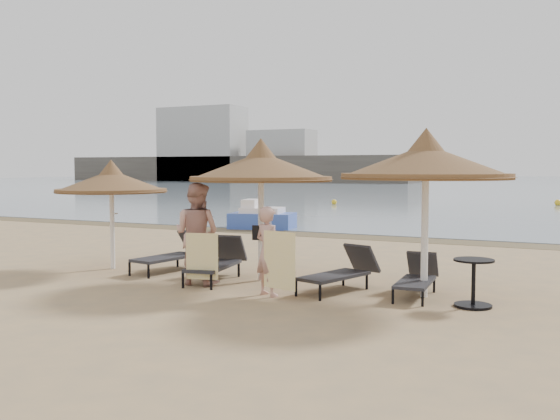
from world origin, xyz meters
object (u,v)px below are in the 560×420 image
(palapa_center, at_px, (261,167))
(lounger_far_right, at_px, (417,277))
(lounger_near_right, at_px, (342,271))
(person_right, at_px, (268,244))
(lounger_near_left, at_px, (218,261))
(palapa_right, at_px, (426,163))
(palapa_left, at_px, (111,182))
(side_table, at_px, (473,284))
(person_left, at_px, (197,226))
(lounger_far_left, at_px, (174,253))
(pedal_boat, at_px, (262,218))

(palapa_center, height_order, lounger_far_right, palapa_center)
(palapa_center, height_order, lounger_near_right, palapa_center)
(palapa_center, height_order, person_right, palapa_center)
(lounger_near_left, xyz_separation_m, lounger_far_right, (4.16, 0.25, -0.06))
(palapa_right, height_order, lounger_near_left, palapa_right)
(palapa_left, xyz_separation_m, lounger_near_left, (2.96, -0.12, -1.63))
(side_table, bearing_deg, palapa_center, 172.14)
(lounger_far_right, bearing_deg, lounger_near_right, -175.78)
(palapa_left, height_order, lounger_far_right, palapa_left)
(palapa_left, bearing_deg, palapa_right, 0.11)
(lounger_near_left, height_order, person_left, person_left)
(person_right, bearing_deg, lounger_far_right, -131.40)
(palapa_left, distance_m, lounger_far_left, 2.21)
(lounger_near_right, height_order, pedal_boat, pedal_boat)
(palapa_left, relative_size, person_left, 1.08)
(side_table, bearing_deg, lounger_near_left, 176.67)
(lounger_far_left, bearing_deg, palapa_left, -154.98)
(pedal_boat, bearing_deg, lounger_near_left, -78.22)
(lounger_far_left, relative_size, pedal_boat, 0.78)
(palapa_left, height_order, lounger_far_left, palapa_left)
(person_left, bearing_deg, lounger_far_left, -40.03)
(palapa_center, bearing_deg, palapa_left, -177.37)
(lounger_far_left, distance_m, lounger_near_left, 1.61)
(lounger_far_left, relative_size, lounger_near_right, 1.03)
(lounger_far_left, distance_m, side_table, 6.82)
(palapa_center, relative_size, lounger_near_left, 1.45)
(side_table, distance_m, person_left, 5.45)
(lounger_far_left, height_order, lounger_near_right, lounger_far_left)
(person_left, bearing_deg, lounger_far_right, -169.18)
(palapa_center, height_order, pedal_boat, palapa_center)
(palapa_left, relative_size, person_right, 1.34)
(lounger_near_left, height_order, lounger_near_right, lounger_near_left)
(side_table, relative_size, pedal_boat, 0.31)
(palapa_center, xyz_separation_m, lounger_far_left, (-2.38, 0.24, -1.97))
(lounger_far_left, bearing_deg, palapa_right, 5.13)
(lounger_far_left, xyz_separation_m, lounger_near_right, (4.28, -0.48, -0.02))
(lounger_near_right, xyz_separation_m, person_left, (-2.89, -0.67, 0.81))
(lounger_near_right, distance_m, pedal_boat, 12.16)
(lounger_near_right, relative_size, side_table, 2.43)
(palapa_center, distance_m, person_left, 1.79)
(lounger_near_left, xyz_separation_m, person_left, (-0.13, -0.61, 0.79))
(palapa_left, xyz_separation_m, palapa_center, (3.82, 0.18, 0.34))
(lounger_far_right, relative_size, person_left, 0.73)
(palapa_left, relative_size, lounger_near_left, 1.24)
(palapa_right, xyz_separation_m, side_table, (0.94, -0.44, -2.07))
(lounger_near_left, height_order, side_table, lounger_near_left)
(side_table, distance_m, pedal_boat, 14.01)
(lounger_near_left, relative_size, pedal_boat, 0.79)
(person_left, distance_m, pedal_boat, 11.41)
(palapa_right, bearing_deg, palapa_center, 177.32)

